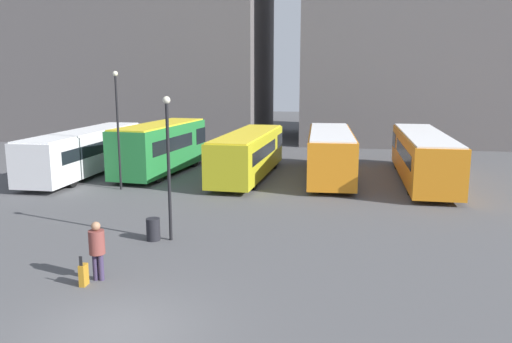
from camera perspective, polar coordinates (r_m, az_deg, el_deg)
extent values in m
plane|color=#4C4C4F|center=(13.14, -15.92, -17.29)|extent=(160.00, 160.00, 0.00)
cube|color=#5B5656|center=(53.19, 23.21, 16.37)|extent=(30.68, 15.27, 24.19)
cube|color=silver|center=(33.40, -18.88, 2.24)|extent=(2.52, 12.09, 2.42)
cube|color=black|center=(37.77, -15.41, 3.81)|extent=(2.52, 2.22, 0.92)
cube|color=black|center=(32.41, -19.80, 2.48)|extent=(2.53, 7.74, 0.73)
cube|color=white|center=(33.25, -19.01, 4.37)|extent=(2.32, 11.85, 0.08)
cylinder|color=black|center=(36.85, -16.09, 1.60)|extent=(2.38, 1.04, 1.03)
cylinder|color=black|center=(30.35, -22.05, -0.65)|extent=(2.38, 1.04, 1.03)
cube|color=#237A38|center=(32.54, -10.83, 2.76)|extent=(3.57, 9.29, 2.85)
cube|color=black|center=(35.85, -8.26, 4.13)|extent=(2.80, 1.95, 1.08)
cube|color=black|center=(31.77, -11.50, 3.20)|extent=(3.24, 6.05, 0.85)
cube|color=yellow|center=(32.38, -10.92, 5.33)|extent=(3.34, 9.09, 0.08)
cylinder|color=black|center=(35.24, -8.78, 1.45)|extent=(2.58, 1.24, 0.97)
cylinder|color=black|center=(30.27, -13.07, -0.22)|extent=(2.58, 1.24, 0.97)
cube|color=gold|center=(30.68, -0.88, 2.08)|extent=(3.07, 10.84, 2.41)
cube|color=black|center=(34.90, 0.74, 3.63)|extent=(2.61, 2.11, 0.92)
cube|color=black|center=(29.71, -1.31, 2.39)|extent=(2.88, 6.99, 0.72)
cube|color=yellow|center=(30.52, -0.89, 4.40)|extent=(2.86, 10.62, 0.08)
cylinder|color=black|center=(34.04, 0.38, 1.27)|extent=(2.42, 1.13, 1.00)
cylinder|color=black|center=(27.68, -2.43, -0.94)|extent=(2.42, 1.13, 1.00)
cube|color=orange|center=(30.91, 8.47, 2.11)|extent=(2.93, 10.78, 2.56)
cube|color=black|center=(35.21, 8.33, 3.68)|extent=(2.69, 2.05, 0.97)
cube|color=black|center=(29.91, 8.53, 2.45)|extent=(2.83, 6.93, 0.77)
cube|color=white|center=(30.74, 8.54, 4.54)|extent=(2.71, 10.56, 0.08)
cylinder|color=black|center=(34.35, 8.30, 1.16)|extent=(2.51, 0.98, 0.90)
cylinder|color=black|center=(27.83, 8.56, -1.09)|extent=(2.51, 0.98, 0.90)
cube|color=orange|center=(31.07, 18.54, 1.71)|extent=(2.88, 12.49, 2.53)
cube|color=black|center=(36.03, 17.49, 3.45)|extent=(2.62, 2.35, 0.96)
cube|color=black|center=(29.93, 18.86, 1.98)|extent=(2.78, 8.02, 0.76)
cube|color=white|center=(30.91, 18.68, 4.10)|extent=(2.67, 12.23, 0.08)
cylinder|color=black|center=(35.00, 17.60, 0.97)|extent=(2.44, 1.00, 0.93)
cylinder|color=black|center=(27.51, 19.47, -1.69)|extent=(2.44, 1.00, 0.93)
cylinder|color=#382D4C|center=(16.17, -17.88, -10.32)|extent=(0.17, 0.17, 0.84)
cylinder|color=#382D4C|center=(16.10, -17.29, -10.38)|extent=(0.17, 0.17, 0.84)
cylinder|color=brown|center=(15.88, -17.75, -7.70)|extent=(0.48, 0.48, 0.73)
sphere|color=#9E7051|center=(15.73, -17.85, -5.96)|extent=(0.27, 0.27, 0.27)
cube|color=#B27A1E|center=(15.90, -19.10, -11.11)|extent=(0.18, 0.33, 0.66)
cube|color=black|center=(15.64, -19.39, -9.63)|extent=(0.10, 0.03, 0.30)
cylinder|color=black|center=(18.75, -9.93, -0.16)|extent=(0.12, 0.12, 5.19)
sphere|color=beige|center=(18.44, -10.20, 8.04)|extent=(0.28, 0.28, 0.28)
cylinder|color=black|center=(28.02, -15.47, 4.21)|extent=(0.12, 0.12, 6.19)
sphere|color=beige|center=(27.86, -15.79, 10.71)|extent=(0.28, 0.28, 0.28)
cylinder|color=black|center=(19.37, -11.66, -6.49)|extent=(0.52, 0.52, 0.85)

